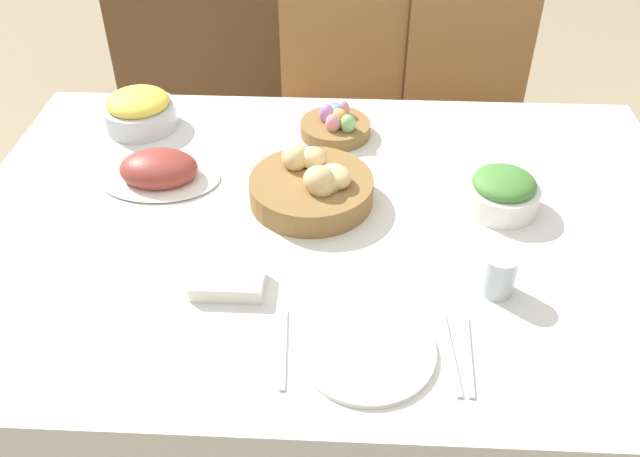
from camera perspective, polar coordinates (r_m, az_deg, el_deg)
ground_plane at (r=2.00m, az=0.65°, el=-16.00°), size 12.00×12.00×0.00m
dining_table at (r=1.71m, az=0.74°, el=-8.91°), size 1.60×1.10×0.73m
chair_far_right at (r=2.35m, az=12.49°, el=9.54°), size 0.44×0.44×0.96m
chair_far_center at (r=2.32m, az=1.93°, el=10.01°), size 0.44×0.44×0.96m
sideboard at (r=2.99m, az=-2.54°, el=16.24°), size 1.42×0.44×0.98m
bread_basket at (r=1.49m, az=-0.61°, el=3.62°), size 0.28×0.28×0.11m
egg_basket at (r=1.74m, az=1.46°, el=8.76°), size 0.18×0.18×0.08m
ham_platter at (r=1.61m, az=-13.39°, el=4.75°), size 0.28×0.20×0.08m
pineapple_bowl at (r=1.83m, az=-14.98°, el=9.61°), size 0.19×0.19×0.10m
green_salad_bowl at (r=1.52m, az=15.11°, el=3.01°), size 0.16×0.16×0.09m
dinner_plate at (r=1.19m, az=3.96°, el=-10.20°), size 0.24×0.24×0.01m
fork at (r=1.19m, az=-3.09°, el=-10.03°), size 0.02×0.18×0.00m
knife at (r=1.20m, az=10.95°, el=-10.37°), size 0.02×0.18×0.00m
spoon at (r=1.21m, az=12.38°, el=-10.37°), size 0.02×0.18×0.00m
drinking_cup at (r=1.31m, az=14.79°, el=-3.70°), size 0.07×0.07×0.09m
butter_dish at (r=1.30m, az=-7.73°, el=-4.50°), size 0.14×0.08×0.03m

